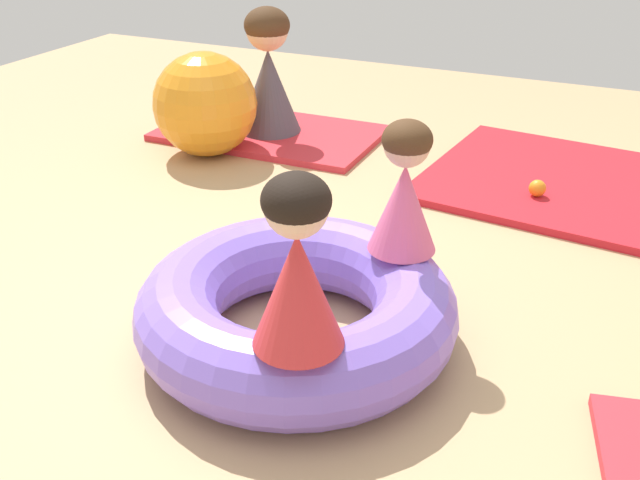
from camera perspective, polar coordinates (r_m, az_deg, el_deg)
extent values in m
plane|color=tan|center=(2.79, -3.30, -7.02)|extent=(8.00, 8.00, 0.00)
cube|color=red|center=(4.20, 19.13, 4.04)|extent=(1.65, 1.43, 0.04)
cube|color=red|center=(4.76, -3.85, 8.23)|extent=(1.37, 0.82, 0.04)
torus|color=#8466E0|center=(2.64, -1.81, -5.28)|extent=(1.15, 1.15, 0.30)
cone|color=red|center=(2.11, -1.73, -3.88)|extent=(0.32, 0.32, 0.36)
sphere|color=beige|center=(1.99, -1.84, 2.61)|extent=(0.18, 0.18, 0.18)
ellipsoid|color=black|center=(1.98, -1.84, 3.09)|extent=(0.19, 0.19, 0.15)
cone|color=#E5608E|center=(2.66, 6.46, 2.50)|extent=(0.32, 0.32, 0.33)
sphere|color=#DBAD89|center=(2.57, 6.74, 7.36)|extent=(0.16, 0.16, 0.16)
ellipsoid|color=#472D19|center=(2.57, 6.76, 7.70)|extent=(0.18, 0.18, 0.14)
cone|color=#4C4751|center=(4.68, -3.95, 11.42)|extent=(0.49, 0.49, 0.51)
sphere|color=#DBAD89|center=(4.59, -4.11, 15.90)|extent=(0.26, 0.26, 0.26)
ellipsoid|color=#472D19|center=(4.59, -4.12, 16.21)|extent=(0.28, 0.28, 0.22)
sphere|color=orange|center=(3.93, 16.42, 3.85)|extent=(0.09, 0.09, 0.09)
sphere|color=orange|center=(4.42, -8.86, 10.30)|extent=(0.61, 0.61, 0.61)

